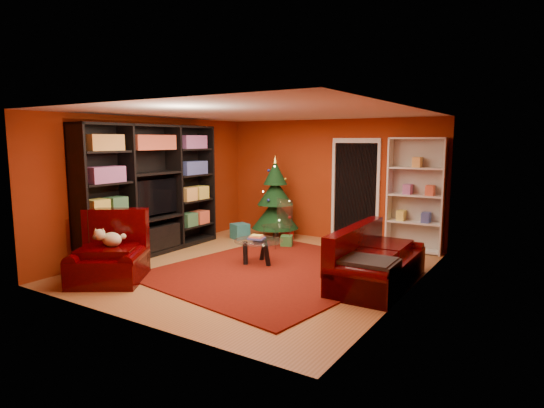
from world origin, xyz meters
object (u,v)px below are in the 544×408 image
Objects in this scene: media_unit at (152,190)px; white_bookshelf at (416,195)px; coffee_table at (259,252)px; christmas_tree at (275,198)px; gift_box_red at (288,236)px; dog at (112,239)px; acrylic_chair at (277,226)px; sofa at (378,256)px; gift_box_green at (287,241)px; armchair at (108,254)px; gift_box_teal at (240,231)px; rug at (276,270)px.

white_bookshelf is at bearing 33.35° from media_unit.
media_unit is 3.78× the size of coffee_table.
christmas_tree is 0.87m from gift_box_red.
dog is 2.44m from coffee_table.
christmas_tree is at bearing 61.94° from media_unit.
media_unit is at bearing -117.56° from acrylic_chair.
media_unit is at bearing -117.29° from christmas_tree.
white_bookshelf reaches higher than sofa.
gift_box_green is at bearing 71.35° from acrylic_chair.
white_bookshelf is at bearing 19.03° from armchair.
sofa is at bearing -21.95° from gift_box_teal.
coffee_table is at bearing 10.27° from media_unit.
gift_box_red is 2.81m from white_bookshelf.
gift_box_green is 0.10× the size of white_bookshelf.
white_bookshelf is at bearing 49.92° from coffee_table.
dog is at bearing 118.02° from sofa.
coffee_table is at bearing -132.14° from white_bookshelf.
christmas_tree is (1.25, 2.41, -0.33)m from media_unit.
gift_box_green is 0.11× the size of sofa.
rug is at bearing -57.51° from christmas_tree.
white_bookshelf is at bearing 59.15° from rug.
christmas_tree is at bearing 170.02° from gift_box_red.
coffee_table is (0.55, -1.93, 0.12)m from gift_box_red.
white_bookshelf is at bearing 10.63° from gift_box_red.
media_unit is at bearing -135.70° from gift_box_green.
rug is 3.22m from white_bookshelf.
dog is 0.19× the size of sofa.
media_unit reaches higher than gift_box_green.
acrylic_chair is (1.75, 1.67, -0.78)m from media_unit.
media_unit is 9.54× the size of gift_box_teal.
media_unit is (-2.63, -0.24, 1.21)m from rug.
media_unit reaches higher than acrylic_chair.
christmas_tree is at bearing 143.07° from acrylic_chair.
white_bookshelf is (2.30, 1.00, 0.99)m from gift_box_green.
gift_box_red is 0.09× the size of white_bookshelf.
gift_box_green is at bearing 38.40° from dog.
rug is at bearing -40.27° from gift_box_teal.
white_bookshelf is 2.68× the size of coffee_table.
christmas_tree is at bearing 37.75° from gift_box_teal.
media_unit is 3.06m from gift_box_red.
coffee_table is at bearing 21.52° from dog.
gift_box_teal is 0.15× the size of white_bookshelf.
white_bookshelf is 5.67× the size of dog.
acrylic_chair reaches higher than dog.
white_bookshelf reaches higher than gift_box_red.
armchair is at bearing -135.00° from dog.
gift_box_teal is at bearing 175.60° from gift_box_green.
gift_box_red is (0.98, 0.42, -0.07)m from gift_box_teal.
media_unit is 1.41× the size of white_bookshelf.
rug is 9.48× the size of dog.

